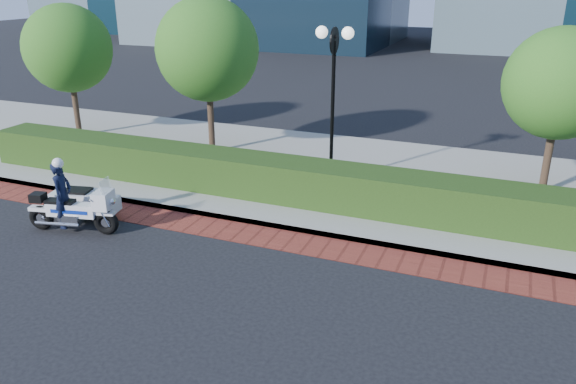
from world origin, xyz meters
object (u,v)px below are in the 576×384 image
at_px(tree_b, 207,50).
at_px(tree_a, 68,48).
at_px(tree_c, 560,84).
at_px(lamppost, 333,81).
at_px(police_motorcycle, 75,202).

bearing_deg(tree_b, tree_a, 180.00).
height_order(tree_b, tree_c, tree_b).
height_order(lamppost, police_motorcycle, lamppost).
height_order(tree_c, police_motorcycle, tree_c).
bearing_deg(lamppost, tree_a, 172.59).
xyz_separation_m(lamppost, police_motorcycle, (-4.72, -4.80, -2.35)).
xyz_separation_m(tree_a, police_motorcycle, (5.28, -6.10, -2.61)).
relative_size(tree_c, police_motorcycle, 1.97).
distance_m(tree_a, tree_c, 15.50).
distance_m(lamppost, tree_c, 5.65).
relative_size(tree_b, tree_c, 1.14).
height_order(tree_a, tree_c, tree_a).
bearing_deg(tree_c, police_motorcycle, -149.17).
distance_m(tree_b, tree_c, 10.01).
bearing_deg(tree_a, tree_b, 0.00).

